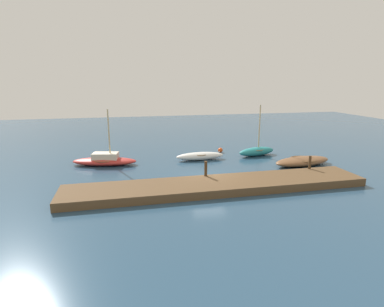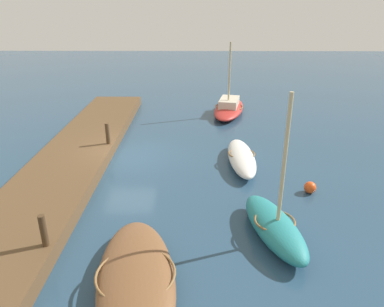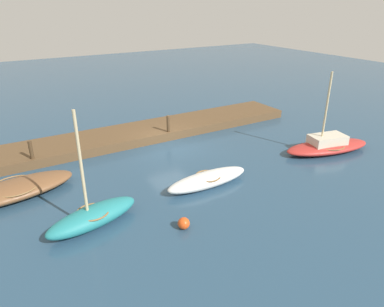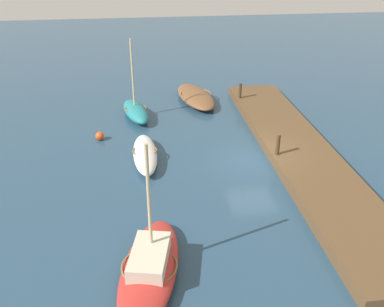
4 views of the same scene
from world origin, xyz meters
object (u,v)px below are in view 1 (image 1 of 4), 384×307
object	(u,v)px
rowboat_teal	(257,151)
mooring_post_west	(206,169)
sailboat_red	(105,160)
mooring_post_mid_west	(310,162)
motorboat_brown	(302,161)
rowboat_white	(200,156)
marker_buoy	(220,150)

from	to	relation	value
rowboat_teal	mooring_post_west	world-z (taller)	rowboat_teal
sailboat_red	mooring_post_west	world-z (taller)	sailboat_red
rowboat_teal	mooring_post_west	xyz separation A→B (m)	(-7.05, -6.99, 0.64)
sailboat_red	mooring_post_mid_west	size ratio (longest dim) A/B	5.68
motorboat_brown	mooring_post_mid_west	world-z (taller)	mooring_post_mid_west
mooring_post_west	rowboat_teal	bearing A→B (deg)	44.74
sailboat_red	mooring_post_mid_west	xyz separation A→B (m)	(15.52, -6.72, 0.63)
rowboat_white	mooring_post_mid_west	xyz separation A→B (m)	(7.02, -6.59, 0.70)
rowboat_white	motorboat_brown	size ratio (longest dim) A/B	0.79
mooring_post_mid_west	marker_buoy	xyz separation A→B (m)	(-4.25, 9.06, -0.82)
rowboat_teal	marker_buoy	world-z (taller)	rowboat_teal
rowboat_white	mooring_post_west	world-z (taller)	mooring_post_west
mooring_post_mid_west	sailboat_red	bearing A→B (deg)	156.60
sailboat_red	motorboat_brown	size ratio (longest dim) A/B	1.02
motorboat_brown	marker_buoy	xyz separation A→B (m)	(-5.45, 6.22, -0.12)
rowboat_teal	mooring_post_west	distance (m)	9.95
sailboat_red	marker_buoy	distance (m)	11.51
rowboat_teal	mooring_post_mid_west	bearing A→B (deg)	-93.36
motorboat_brown	sailboat_red	bearing A→B (deg)	157.62
rowboat_white	mooring_post_mid_west	bearing A→B (deg)	-44.38
rowboat_white	mooring_post_mid_west	distance (m)	9.65
mooring_post_west	mooring_post_mid_west	distance (m)	8.27
marker_buoy	mooring_post_mid_west	bearing A→B (deg)	-64.86
sailboat_red	marker_buoy	bearing A→B (deg)	24.01
rowboat_teal	rowboat_white	bearing A→B (deg)	170.65
mooring_post_west	marker_buoy	size ratio (longest dim) A/B	2.23
motorboat_brown	marker_buoy	world-z (taller)	motorboat_brown
sailboat_red	mooring_post_west	distance (m)	9.91
rowboat_white	marker_buoy	distance (m)	3.70
rowboat_white	motorboat_brown	xyz separation A→B (m)	(8.21, -3.76, 0.00)
rowboat_teal	sailboat_red	size ratio (longest dim) A/B	0.85
motorboat_brown	mooring_post_mid_west	bearing A→B (deg)	-122.14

